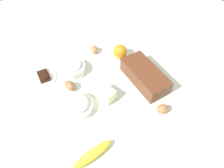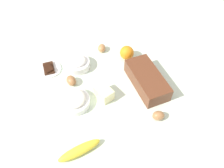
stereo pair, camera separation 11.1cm
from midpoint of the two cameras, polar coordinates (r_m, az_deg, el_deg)
name	(u,v)px [view 2 (the right image)]	position (r m, az deg, el deg)	size (l,w,h in m)	color
ground_plane	(112,90)	(1.15, 2.76, -1.74)	(2.40, 2.40, 0.02)	silver
loaf_pan	(147,80)	(1.15, 11.81, 0.96)	(0.29, 0.16, 0.08)	brown
flour_bowl	(74,100)	(1.07, -6.98, -4.45)	(0.15, 0.15, 0.07)	white
sugar_bowl	(77,63)	(1.23, -6.44, 5.27)	(0.14, 0.14, 0.07)	white
banana	(80,150)	(0.96, -5.04, -17.07)	(0.19, 0.04, 0.04)	yellow
orange_fruit	(127,53)	(1.28, 6.39, 7.98)	(0.08, 0.08, 0.08)	orange
butter_block	(104,93)	(1.09, 0.83, -2.55)	(0.09, 0.06, 0.06)	#F4EDB2
egg_near_butter	(71,81)	(1.16, -7.89, 0.73)	(0.05, 0.05, 0.07)	#A16C41
egg_beside_bowl	(102,48)	(1.33, -0.29, 9.22)	(0.04, 0.04, 0.06)	#B97D4C
egg_loose	(158,116)	(1.06, 15.00, -8.15)	(0.04, 0.04, 0.06)	#A06C41
chocolate_plate	(49,69)	(1.25, -13.67, 3.67)	(0.13, 0.13, 0.03)	white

